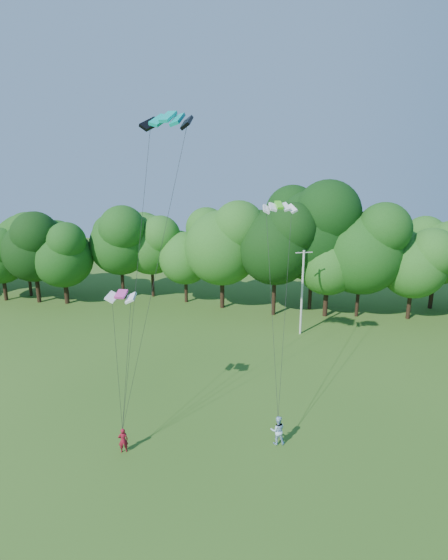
# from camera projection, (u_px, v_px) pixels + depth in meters

# --- Properties ---
(utility_pole) EXTENTS (1.63, 0.64, 8.48)m
(utility_pole) POSITION_uv_depth(u_px,v_px,m) (302.00, 292.00, 42.48)
(utility_pole) COLOR beige
(utility_pole) RESTS_ON ground
(kite_flyer_left) EXTENTS (0.67, 0.56, 1.55)m
(kite_flyer_left) POSITION_uv_depth(u_px,v_px,m) (123.00, 440.00, 25.60)
(kite_flyer_left) COLOR maroon
(kite_flyer_left) RESTS_ON ground
(kite_flyer_right) EXTENTS (1.00, 0.84, 1.83)m
(kite_flyer_right) POSITION_uv_depth(u_px,v_px,m) (278.00, 430.00, 26.32)
(kite_flyer_right) COLOR #B1D5F5
(kite_flyer_right) RESTS_ON ground
(kite_teal) EXTENTS (3.20, 1.93, 0.77)m
(kite_teal) POSITION_uv_depth(u_px,v_px,m) (168.00, 117.00, 25.16)
(kite_teal) COLOR #05AB9C
(kite_teal) RESTS_ON ground
(kite_green) EXTENTS (2.49, 1.63, 0.52)m
(kite_green) POSITION_uv_depth(u_px,v_px,m) (279.00, 205.00, 30.51)
(kite_green) COLOR #4CD41F
(kite_green) RESTS_ON ground
(kite_pink) EXTENTS (1.80, 0.87, 0.38)m
(kite_pink) POSITION_uv_depth(u_px,v_px,m) (121.00, 294.00, 26.25)
(kite_pink) COLOR #E43FA0
(kite_pink) RESTS_ON ground
(tree_back_west) EXTENTS (8.69, 8.69, 12.63)m
(tree_back_west) POSITION_uv_depth(u_px,v_px,m) (24.00, 235.00, 54.01)
(tree_back_west) COLOR #301D13
(tree_back_west) RESTS_ON ground
(tree_back_center) EXTENTS (11.14, 11.14, 16.20)m
(tree_back_center) POSITION_uv_depth(u_px,v_px,m) (314.00, 222.00, 48.35)
(tree_back_center) COLOR black
(tree_back_center) RESTS_ON ground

